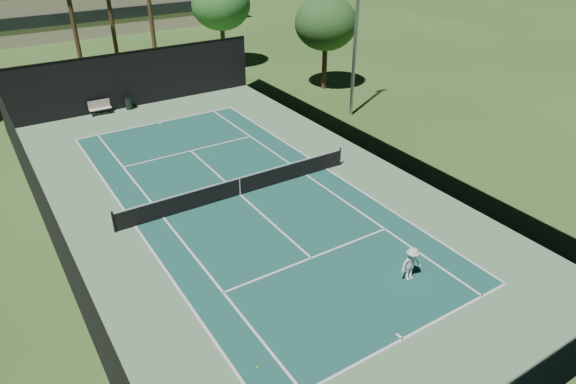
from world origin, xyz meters
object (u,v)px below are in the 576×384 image
Objects in this scene: player at (411,264)px; tennis_ball_b at (134,183)px; tennis_ball_c at (212,156)px; tennis_ball_d at (117,190)px; tennis_net at (240,186)px; park_bench at (100,107)px; trash_bin at (129,103)px; tennis_ball_a at (257,367)px.

tennis_ball_b is at bearing 121.84° from player.
tennis_ball_d is (-5.93, -1.05, -0.00)m from tennis_ball_c.
tennis_net is 5.02m from tennis_ball_c.
tennis_ball_c is at bearing -71.23° from park_bench.
tennis_net reaches higher than trash_bin.
tennis_ball_d is at bearing 143.16° from tennis_net.
tennis_net is at bearing -86.91° from trash_bin.
tennis_ball_d is 11.98m from park_bench.
tennis_ball_d is (-5.19, 3.89, -0.52)m from tennis_net.
player reaches higher than trash_bin.
tennis_ball_b is 0.07× the size of trash_bin.
player reaches higher than tennis_ball_a.
park_bench reaches higher than trash_bin.
tennis_ball_b is 11.62m from park_bench.
tennis_ball_a reaches higher than tennis_ball_b.
tennis_ball_a is 1.02× the size of tennis_ball_b.
tennis_net is 9.93m from player.
tennis_net reaches higher than tennis_ball_c.
tennis_ball_c is (0.73, 4.94, -0.52)m from tennis_net.
player is 20.79× the size of tennis_ball_b.
park_bench is (2.29, 11.74, 0.51)m from tennis_ball_d.
tennis_net is 179.90× the size of tennis_ball_a.
trash_bin reaches higher than tennis_ball_b.
player is at bearing -82.37° from trash_bin.
player reaches higher than park_bench.
tennis_ball_a is 26.00m from park_bench.
tennis_ball_d is (-0.38, 14.18, -0.00)m from tennis_ball_a.
player is 14.67m from tennis_ball_c.
tennis_ball_c is 6.02m from tennis_ball_d.
player is 1.55× the size of trash_bin.
tennis_net reaches higher than tennis_ball_b.
tennis_ball_d is at bearing -101.04° from park_bench.
tennis_ball_a is 0.05× the size of park_bench.
tennis_net is 15.62m from trash_bin.
trash_bin is at bearing 69.61° from tennis_ball_d.
tennis_ball_c is 1.03× the size of tennis_ball_d.
tennis_ball_b is 5.02m from tennis_ball_c.
tennis_ball_b is 1.04× the size of tennis_ball_d.
tennis_net is at bearing -98.46° from tennis_ball_c.
tennis_ball_a is 1.05× the size of tennis_ball_d.
player is at bearing -77.84° from park_bench.
tennis_ball_a is at bearing -115.06° from tennis_net.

